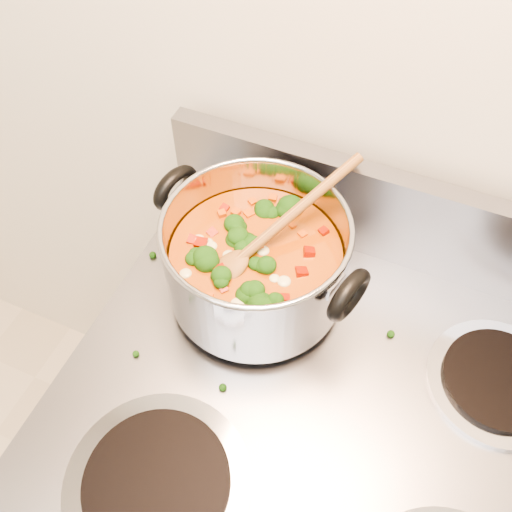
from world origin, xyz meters
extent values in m
cube|color=gray|center=(-0.02, 1.46, 1.00)|extent=(0.73, 0.03, 0.16)
cylinder|color=#A5A5AD|center=(-0.20, 1.02, 0.92)|extent=(0.22, 0.22, 0.01)
cylinder|color=black|center=(-0.20, 1.02, 0.93)|extent=(0.17, 0.17, 0.01)
cylinder|color=#A5A5AD|center=(-0.20, 1.30, 0.92)|extent=(0.18, 0.18, 0.01)
cylinder|color=black|center=(-0.20, 1.30, 0.93)|extent=(0.14, 0.14, 0.01)
cylinder|color=#A5A5AD|center=(0.15, 1.30, 0.92)|extent=(0.18, 0.18, 0.01)
cylinder|color=black|center=(0.15, 1.30, 0.93)|extent=(0.14, 0.14, 0.01)
cylinder|color=#A8A9B1|center=(-0.20, 1.31, 1.00)|extent=(0.25, 0.25, 0.13)
torus|color=#A8A9B1|center=(-0.20, 1.31, 1.07)|extent=(0.25, 0.25, 0.01)
cylinder|color=#974D0D|center=(-0.20, 1.31, 0.98)|extent=(0.23, 0.23, 0.08)
torus|color=black|center=(-0.33, 1.35, 1.05)|extent=(0.04, 0.08, 0.08)
torus|color=black|center=(-0.06, 1.27, 1.05)|extent=(0.04, 0.08, 0.08)
ellipsoid|color=black|center=(-0.11, 1.37, 1.02)|extent=(0.04, 0.04, 0.03)
ellipsoid|color=black|center=(-0.25, 1.28, 1.02)|extent=(0.04, 0.04, 0.03)
ellipsoid|color=black|center=(-0.20, 1.30, 1.02)|extent=(0.04, 0.04, 0.03)
ellipsoid|color=black|center=(-0.22, 1.34, 1.02)|extent=(0.04, 0.04, 0.03)
ellipsoid|color=black|center=(-0.18, 1.31, 1.02)|extent=(0.04, 0.04, 0.03)
ellipsoid|color=black|center=(-0.14, 1.30, 1.02)|extent=(0.04, 0.04, 0.03)
ellipsoid|color=black|center=(-0.16, 1.36, 1.02)|extent=(0.04, 0.04, 0.03)
ellipsoid|color=black|center=(-0.16, 1.40, 1.02)|extent=(0.04, 0.04, 0.03)
ellipsoid|color=black|center=(-0.28, 1.25, 1.02)|extent=(0.04, 0.04, 0.03)
ellipsoid|color=black|center=(-0.17, 1.36, 1.02)|extent=(0.04, 0.04, 0.03)
ellipsoid|color=black|center=(-0.25, 1.36, 1.02)|extent=(0.04, 0.04, 0.03)
ellipsoid|color=maroon|center=(-0.26, 1.36, 1.02)|extent=(0.01, 0.01, 0.01)
ellipsoid|color=maroon|center=(-0.14, 1.26, 1.02)|extent=(0.01, 0.01, 0.01)
ellipsoid|color=maroon|center=(-0.21, 1.32, 1.02)|extent=(0.01, 0.01, 0.01)
ellipsoid|color=maroon|center=(-0.29, 1.32, 1.02)|extent=(0.01, 0.01, 0.01)
ellipsoid|color=maroon|center=(-0.24, 1.24, 1.02)|extent=(0.01, 0.01, 0.01)
ellipsoid|color=maroon|center=(-0.14, 1.32, 1.02)|extent=(0.01, 0.01, 0.01)
ellipsoid|color=maroon|center=(-0.12, 1.26, 1.02)|extent=(0.01, 0.01, 0.01)
ellipsoid|color=maroon|center=(-0.13, 1.25, 1.02)|extent=(0.01, 0.01, 0.01)
ellipsoid|color=maroon|center=(-0.20, 1.25, 1.02)|extent=(0.01, 0.01, 0.01)
ellipsoid|color=maroon|center=(-0.21, 1.33, 1.02)|extent=(0.01, 0.01, 0.01)
ellipsoid|color=maroon|center=(-0.21, 1.23, 1.02)|extent=(0.01, 0.01, 0.01)
ellipsoid|color=maroon|center=(-0.28, 1.27, 1.02)|extent=(0.01, 0.01, 0.01)
ellipsoid|color=maroon|center=(-0.15, 1.24, 1.02)|extent=(0.01, 0.01, 0.01)
ellipsoid|color=#AF4309|center=(-0.17, 1.27, 1.02)|extent=(0.01, 0.01, 0.01)
ellipsoid|color=#AF4309|center=(-0.11, 1.27, 1.02)|extent=(0.01, 0.01, 0.01)
ellipsoid|color=#AF4309|center=(-0.28, 1.35, 1.02)|extent=(0.01, 0.01, 0.01)
ellipsoid|color=#AF4309|center=(-0.15, 1.28, 1.02)|extent=(0.01, 0.01, 0.01)
ellipsoid|color=#AF4309|center=(-0.25, 1.30, 1.02)|extent=(0.01, 0.01, 0.01)
ellipsoid|color=#AF4309|center=(-0.12, 1.33, 1.02)|extent=(0.01, 0.01, 0.01)
ellipsoid|color=#AF4309|center=(-0.23, 1.30, 1.02)|extent=(0.01, 0.01, 0.01)
ellipsoid|color=#AF4309|center=(-0.13, 1.25, 1.02)|extent=(0.01, 0.01, 0.01)
ellipsoid|color=#AF4309|center=(-0.22, 1.27, 1.02)|extent=(0.01, 0.01, 0.01)
ellipsoid|color=#AF4309|center=(-0.15, 1.38, 1.02)|extent=(0.01, 0.01, 0.01)
ellipsoid|color=#AF4309|center=(-0.12, 1.26, 1.02)|extent=(0.01, 0.01, 0.01)
ellipsoid|color=#C5BC87|center=(-0.13, 1.31, 1.02)|extent=(0.02, 0.02, 0.01)
ellipsoid|color=#C5BC87|center=(-0.16, 1.27, 1.02)|extent=(0.02, 0.02, 0.01)
ellipsoid|color=#C5BC87|center=(-0.20, 1.22, 1.02)|extent=(0.02, 0.02, 0.01)
ellipsoid|color=#C5BC87|center=(-0.22, 1.36, 1.02)|extent=(0.02, 0.02, 0.01)
ellipsoid|color=#C5BC87|center=(-0.29, 1.29, 1.02)|extent=(0.02, 0.02, 0.01)
ellipsoid|color=#C5BC87|center=(-0.19, 1.24, 1.02)|extent=(0.02, 0.02, 0.01)
ellipsoid|color=#C5BC87|center=(-0.27, 1.26, 1.02)|extent=(0.02, 0.02, 0.01)
ellipsoid|color=#C5BC87|center=(-0.25, 1.39, 1.02)|extent=(0.02, 0.02, 0.01)
ellipsoid|color=#C5BC87|center=(-0.18, 1.22, 1.02)|extent=(0.02, 0.02, 0.01)
ellipsoid|color=brown|center=(-0.22, 1.27, 1.02)|extent=(0.07, 0.08, 0.04)
cylinder|color=brown|center=(-0.17, 1.36, 1.06)|extent=(0.13, 0.20, 0.09)
ellipsoid|color=black|center=(-0.29, 1.17, 0.92)|extent=(0.01, 0.01, 0.01)
ellipsoid|color=black|center=(-0.29, 1.44, 0.92)|extent=(0.01, 0.01, 0.01)
ellipsoid|color=black|center=(-0.09, 1.43, 0.92)|extent=(0.01, 0.01, 0.01)
ellipsoid|color=black|center=(-0.04, 1.33, 0.92)|extent=(0.01, 0.01, 0.01)
ellipsoid|color=black|center=(-0.05, 1.44, 0.92)|extent=(0.01, 0.01, 0.01)
camera|label=1|loc=(-0.02, 0.89, 1.62)|focal=40.00mm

